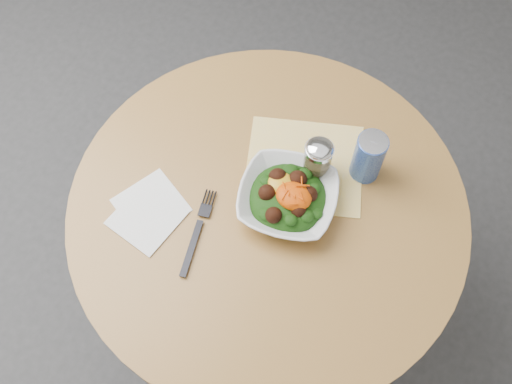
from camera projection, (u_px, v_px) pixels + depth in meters
ground at (264, 302)px, 1.94m from camera, size 6.00×6.00×0.00m
table at (266, 239)px, 1.45m from camera, size 0.90×0.90×0.75m
cloth_napkin at (304, 165)px, 1.32m from camera, size 0.33×0.32×0.00m
paper_napkins at (149, 211)px, 1.27m from camera, size 0.18×0.20×0.00m
salad_bowl at (288, 197)px, 1.25m from camera, size 0.25×0.25×0.08m
fork at (198, 229)px, 1.24m from camera, size 0.06×0.21×0.00m
spice_shaker at (318, 160)px, 1.26m from camera, size 0.06×0.06×0.12m
beverage_can at (368, 157)px, 1.26m from camera, size 0.07×0.07×0.13m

